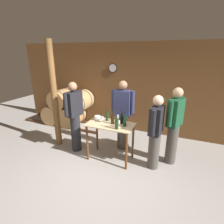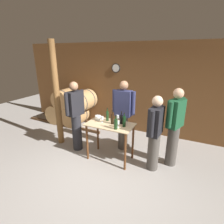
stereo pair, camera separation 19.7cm
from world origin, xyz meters
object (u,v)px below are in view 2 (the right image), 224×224
wine_glass_near_right (118,123)px  wine_glass_near_center (118,117)px  wine_glass_near_left (102,118)px  ice_bucket (98,118)px  wine_bottle_right (116,124)px  person_visitor_bearded (76,115)px  wooden_post (57,95)px  wine_bottle_far_left (107,116)px  person_visitor_with_scarf (123,114)px  person_visitor_near_door (155,133)px  wine_bottle_far_right (124,121)px  wine_bottle_left (112,119)px  wine_bottle_center (121,119)px  person_host (174,126)px

wine_glass_near_right → wine_glass_near_center: bearing=114.3°
wine_glass_near_left → ice_bucket: wine_glass_near_left is taller
wine_bottle_right → person_visitor_bearded: (-1.19, 0.22, -0.07)m
wooden_post → wine_bottle_far_left: (1.45, 0.04, -0.34)m
wine_glass_near_center → person_visitor_with_scarf: person_visitor_with_scarf is taller
person_visitor_near_door → wine_glass_near_center: bearing=169.3°
wine_bottle_far_right → wine_bottle_left: bearing=175.4°
person_visitor_with_scarf → person_visitor_near_door: 1.04m
wine_bottle_far_left → wine_glass_near_right: wine_bottle_far_left is taller
wine_bottle_far_left → wine_bottle_far_right: size_ratio=1.00×
wine_glass_near_left → person_visitor_near_door: size_ratio=0.08×
wine_bottle_far_left → person_visitor_bearded: person_visitor_bearded is taller
wine_bottle_center → ice_bucket: bearing=-178.8°
person_host → person_visitor_with_scarf: size_ratio=0.98×
wine_bottle_left → wine_glass_near_left: size_ratio=2.34×
wine_bottle_left → ice_bucket: bearing=169.3°
wine_glass_near_left → person_host: size_ratio=0.08×
wine_bottle_far_left → wine_bottle_far_right: (0.48, -0.15, -0.00)m
wine_bottle_right → person_host: (1.09, 0.60, -0.09)m
ice_bucket → person_host: 1.71m
person_visitor_with_scarf → wine_glass_near_right: bearing=-77.5°
wooden_post → person_visitor_near_door: 2.63m
wine_bottle_right → person_host: 1.25m
wine_glass_near_left → person_visitor_bearded: person_visitor_bearded is taller
wooden_post → person_visitor_bearded: (0.64, -0.09, -0.42)m
wine_glass_near_left → wine_glass_near_center: bearing=37.2°
wine_bottle_far_right → person_visitor_with_scarf: bearing=113.8°
wine_glass_near_center → person_visitor_near_door: bearing=-10.7°
person_visitor_near_door → wooden_post: bearing=178.7°
wooden_post → wine_bottle_left: wooden_post is taller
wine_bottle_center → wine_bottle_right: size_ratio=0.94×
wine_bottle_far_left → ice_bucket: (-0.22, -0.05, -0.07)m
wine_bottle_left → ice_bucket: 0.42m
wine_bottle_far_left → wine_glass_near_left: wine_bottle_far_left is taller
ice_bucket → wine_bottle_center: bearing=1.2°
wine_bottle_right → wine_bottle_far_left: bearing=136.9°
person_host → person_visitor_bearded: 2.31m
wine_bottle_left → person_visitor_bearded: person_visitor_bearded is taller
person_host → wine_bottle_center: bearing=-165.6°
wine_glass_near_left → person_visitor_with_scarf: person_visitor_with_scarf is taller
wine_bottle_left → person_visitor_with_scarf: bearing=85.5°
wine_bottle_right → wine_bottle_left: bearing=129.9°
wine_bottle_far_left → person_visitor_bearded: 0.83m
wine_bottle_far_right → wine_glass_near_left: (-0.54, 0.00, -0.02)m
wooden_post → wine_glass_near_right: (1.83, -0.22, -0.36)m
ice_bucket → person_visitor_bearded: person_visitor_bearded is taller
ice_bucket → wine_glass_near_left: bearing=-31.6°
person_visitor_near_door → wine_bottle_center: bearing=175.4°
wooden_post → wine_bottle_far_right: size_ratio=8.77×
wine_bottle_far_left → wine_bottle_center: wine_bottle_far_left is taller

